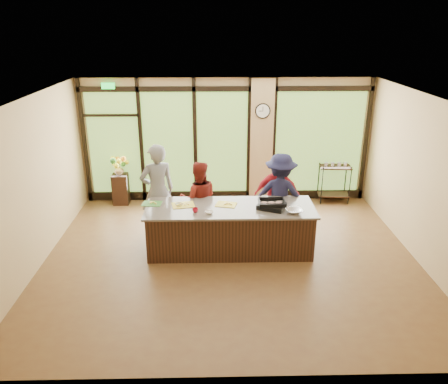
{
  "coord_description": "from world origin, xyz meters",
  "views": [
    {
      "loc": [
        -0.29,
        -7.29,
        4.18
      ],
      "look_at": [
        -0.11,
        0.4,
        1.18
      ],
      "focal_mm": 35.0,
      "sensor_mm": 36.0,
      "label": 1
    }
  ],
  "objects_px": {
    "cook_left": "(158,191)",
    "bar_cart": "(334,178)",
    "island_base": "(230,230)",
    "cook_right": "(280,195)",
    "flower_stand": "(121,189)",
    "roasting_pan": "(272,206)"
  },
  "relations": [
    {
      "from": "cook_right",
      "to": "bar_cart",
      "type": "bearing_deg",
      "value": -117.2
    },
    {
      "from": "flower_stand",
      "to": "island_base",
      "type": "bearing_deg",
      "value": -44.6
    },
    {
      "from": "island_base",
      "to": "bar_cart",
      "type": "height_order",
      "value": "bar_cart"
    },
    {
      "from": "cook_left",
      "to": "flower_stand",
      "type": "xyz_separation_m",
      "value": [
        -1.14,
        1.74,
        -0.61
      ]
    },
    {
      "from": "cook_left",
      "to": "bar_cart",
      "type": "xyz_separation_m",
      "value": [
        4.1,
        1.74,
        -0.37
      ]
    },
    {
      "from": "flower_stand",
      "to": "cook_right",
      "type": "bearing_deg",
      "value": -26.68
    },
    {
      "from": "bar_cart",
      "to": "cook_left",
      "type": "bearing_deg",
      "value": -152.12
    },
    {
      "from": "roasting_pan",
      "to": "island_base",
      "type": "bearing_deg",
      "value": -161.06
    },
    {
      "from": "cook_left",
      "to": "flower_stand",
      "type": "distance_m",
      "value": 2.17
    },
    {
      "from": "island_base",
      "to": "cook_right",
      "type": "xyz_separation_m",
      "value": [
        1.05,
        0.71,
        0.43
      ]
    },
    {
      "from": "cook_left",
      "to": "flower_stand",
      "type": "height_order",
      "value": "cook_left"
    },
    {
      "from": "flower_stand",
      "to": "bar_cart",
      "type": "xyz_separation_m",
      "value": [
        5.24,
        -0.0,
        0.24
      ]
    },
    {
      "from": "cook_left",
      "to": "roasting_pan",
      "type": "distance_m",
      "value": 2.36
    },
    {
      "from": "cook_left",
      "to": "cook_right",
      "type": "distance_m",
      "value": 2.51
    },
    {
      "from": "island_base",
      "to": "cook_left",
      "type": "distance_m",
      "value": 1.7
    },
    {
      "from": "roasting_pan",
      "to": "flower_stand",
      "type": "distance_m",
      "value": 4.25
    },
    {
      "from": "flower_stand",
      "to": "bar_cart",
      "type": "distance_m",
      "value": 5.25
    },
    {
      "from": "cook_right",
      "to": "bar_cart",
      "type": "relative_size",
      "value": 1.72
    },
    {
      "from": "cook_right",
      "to": "bar_cart",
      "type": "xyz_separation_m",
      "value": [
        1.6,
        1.74,
        -0.26
      ]
    },
    {
      "from": "cook_left",
      "to": "bar_cart",
      "type": "distance_m",
      "value": 4.47
    },
    {
      "from": "roasting_pan",
      "to": "flower_stand",
      "type": "height_order",
      "value": "roasting_pan"
    },
    {
      "from": "cook_left",
      "to": "flower_stand",
      "type": "relative_size",
      "value": 2.63
    }
  ]
}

